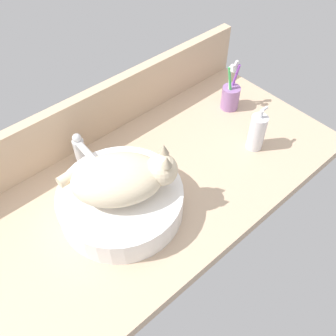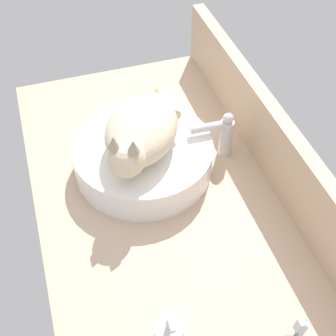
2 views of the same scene
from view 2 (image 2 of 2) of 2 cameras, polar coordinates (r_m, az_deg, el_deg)
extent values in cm
cube|color=tan|center=(115.33, 0.06, -5.83)|extent=(121.59, 61.66, 4.00)
cube|color=#CCAD8C|center=(115.94, 13.86, 1.18)|extent=(121.59, 3.60, 18.46)
cylinder|color=white|center=(120.12, -3.03, 1.38)|extent=(35.52, 35.52, 8.34)
ellipsoid|color=beige|center=(113.42, -3.21, 4.80)|extent=(30.21, 27.64, 11.00)
sphere|color=beige|center=(104.33, -5.09, 1.15)|extent=(8.80, 8.80, 8.80)
cone|color=tan|center=(99.30, -4.26, 2.70)|extent=(2.80, 2.80, 3.20)
cone|color=tan|center=(100.48, -6.65, 3.12)|extent=(2.80, 2.80, 3.20)
cylinder|color=beige|center=(120.03, -0.01, 7.99)|extent=(11.13, 3.68, 3.20)
cylinder|color=silver|center=(124.04, 7.06, 3.69)|extent=(3.60, 3.60, 11.00)
cylinder|color=silver|center=(119.30, 5.01, 5.00)|extent=(2.69, 10.10, 2.20)
sphere|color=silver|center=(119.59, 7.35, 6.03)|extent=(2.80, 2.80, 2.80)
cylinder|color=silver|center=(83.21, 0.12, -18.38)|extent=(1.20, 1.20, 2.80)
cylinder|color=silver|center=(81.46, 0.39, -18.70)|extent=(2.20, 1.00, 1.00)
cube|color=white|center=(82.47, 15.93, -17.92)|extent=(1.24, 1.11, 2.50)
cube|color=white|center=(82.31, 15.66, -18.04)|extent=(1.32, 1.23, 2.56)
camera|label=1|loc=(1.20, -46.44, 36.58)|focal=40.00mm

